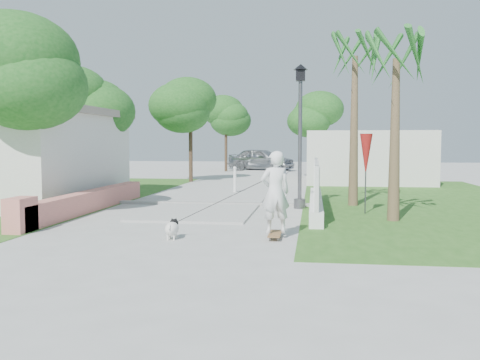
% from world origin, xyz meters
% --- Properties ---
extents(ground, '(90.00, 90.00, 0.00)m').
position_xyz_m(ground, '(0.00, 0.00, 0.00)').
color(ground, '#B7B7B2').
rests_on(ground, ground).
extents(path_strip, '(3.20, 36.00, 0.06)m').
position_xyz_m(path_strip, '(0.00, 20.00, 0.03)').
color(path_strip, '#B7B7B2').
rests_on(path_strip, ground).
extents(curb, '(6.50, 0.25, 0.10)m').
position_xyz_m(curb, '(0.00, 6.00, 0.05)').
color(curb, '#999993').
rests_on(curb, ground).
extents(grass_left, '(8.00, 20.00, 0.01)m').
position_xyz_m(grass_left, '(-7.00, 8.00, 0.01)').
color(grass_left, '#2C5E1D').
rests_on(grass_left, ground).
extents(grass_right, '(8.00, 20.00, 0.01)m').
position_xyz_m(grass_right, '(7.00, 8.00, 0.01)').
color(grass_right, '#2C5E1D').
rests_on(grass_right, ground).
extents(pink_wall, '(0.45, 8.20, 0.80)m').
position_xyz_m(pink_wall, '(-3.30, 3.55, 0.31)').
color(pink_wall, '#E28774').
rests_on(pink_wall, ground).
extents(lattice_fence, '(0.35, 7.00, 1.50)m').
position_xyz_m(lattice_fence, '(3.40, 5.00, 0.54)').
color(lattice_fence, white).
rests_on(lattice_fence, ground).
extents(building_right, '(6.00, 8.00, 2.60)m').
position_xyz_m(building_right, '(6.00, 18.00, 1.30)').
color(building_right, silver).
rests_on(building_right, ground).
extents(street_lamp, '(0.44, 0.44, 4.44)m').
position_xyz_m(street_lamp, '(2.90, 5.50, 2.43)').
color(street_lamp, '#59595E').
rests_on(street_lamp, ground).
extents(bollard, '(0.14, 0.14, 1.09)m').
position_xyz_m(bollard, '(0.20, 10.00, 0.58)').
color(bollard, white).
rests_on(bollard, ground).
extents(patio_umbrella, '(0.36, 0.36, 2.30)m').
position_xyz_m(patio_umbrella, '(4.80, 4.50, 1.69)').
color(patio_umbrella, '#59595E').
rests_on(patio_umbrella, ground).
extents(tree_left_near, '(3.60, 3.60, 5.28)m').
position_xyz_m(tree_left_near, '(-4.48, 2.98, 3.82)').
color(tree_left_near, '#4C3826').
rests_on(tree_left_near, ground).
extents(tree_left_mid, '(3.20, 3.20, 4.85)m').
position_xyz_m(tree_left_mid, '(-5.48, 8.48, 3.50)').
color(tree_left_mid, '#4C3826').
rests_on(tree_left_mid, ground).
extents(tree_path_left, '(3.40, 3.40, 5.23)m').
position_xyz_m(tree_path_left, '(-2.98, 15.98, 3.82)').
color(tree_path_left, '#4C3826').
rests_on(tree_path_left, ground).
extents(tree_path_right, '(3.00, 3.00, 4.79)m').
position_xyz_m(tree_path_right, '(3.22, 19.98, 3.49)').
color(tree_path_right, '#4C3826').
rests_on(tree_path_right, ground).
extents(tree_path_far, '(3.20, 3.20, 5.17)m').
position_xyz_m(tree_path_far, '(-2.78, 25.98, 3.82)').
color(tree_path_far, '#4C3826').
rests_on(tree_path_far, ground).
extents(palm_far, '(1.80, 1.80, 5.30)m').
position_xyz_m(palm_far, '(4.60, 6.50, 4.48)').
color(palm_far, brown).
rests_on(palm_far, ground).
extents(palm_near, '(1.80, 1.80, 4.70)m').
position_xyz_m(palm_near, '(5.40, 3.20, 3.95)').
color(palm_near, brown).
rests_on(palm_near, ground).
extents(skateboarder, '(2.53, 0.95, 1.87)m').
position_xyz_m(skateboarder, '(1.92, 0.21, 0.88)').
color(skateboarder, olive).
rests_on(skateboarder, ground).
extents(dog, '(0.30, 0.63, 0.43)m').
position_xyz_m(dog, '(0.36, -0.14, 0.23)').
color(dog, white).
rests_on(dog, ground).
extents(parked_car, '(5.13, 3.24, 1.63)m').
position_xyz_m(parked_car, '(-0.42, 27.28, 0.81)').
color(parked_car, '#B0B2B9').
rests_on(parked_car, ground).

